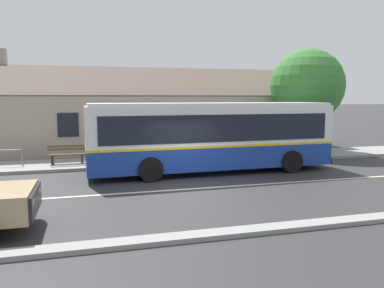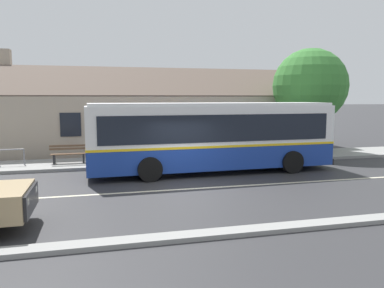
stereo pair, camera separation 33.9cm
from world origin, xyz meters
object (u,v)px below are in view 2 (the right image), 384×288
bench_by_building (69,155)px  street_tree_primary (310,88)px  transit_bus (212,135)px  bus_stop_sign (314,129)px  bike_rack (11,154)px

bench_by_building → street_tree_primary: (13.79, 1.20, 3.32)m
transit_bus → bus_stop_sign: bearing=18.0°
transit_bus → bike_rack: (-8.99, 3.10, -0.99)m
bus_stop_sign → bike_rack: size_ratio=2.07×
bench_by_building → bus_stop_sign: size_ratio=0.72×
transit_bus → street_tree_primary: 8.79m
bench_by_building → bike_rack: bench_by_building is taller
bench_by_building → street_tree_primary: street_tree_primary is taller
transit_bus → bus_stop_sign: transit_bus is taller
transit_bus → bench_by_building: 7.14m
street_tree_primary → transit_bus: bearing=-150.5°
street_tree_primary → bus_stop_sign: bearing=-114.6°
transit_bus → bike_rack: size_ratio=9.55×
bus_stop_sign → bench_by_building: bearing=176.0°
bench_by_building → bus_stop_sign: bearing=-4.0°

